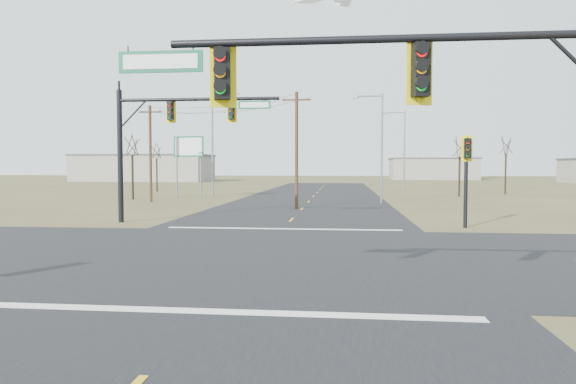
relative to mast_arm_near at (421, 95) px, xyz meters
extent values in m
plane|color=brown|center=(-4.54, 7.93, -4.64)|extent=(320.00, 320.00, 0.00)
cube|color=black|center=(-4.54, 7.93, -4.63)|extent=(160.00, 14.00, 0.02)
cube|color=black|center=(-4.54, 7.93, -4.62)|extent=(14.00, 160.00, 0.02)
cube|color=silver|center=(-4.54, 0.43, -4.61)|extent=(12.00, 0.40, 0.01)
cube|color=silver|center=(-4.54, 15.43, -4.61)|extent=(12.00, 0.40, 0.01)
cylinder|color=black|center=(-0.55, 0.00, 1.10)|extent=(9.06, 0.16, 0.16)
cube|color=#0C5432|center=(-5.33, 0.00, 0.75)|extent=(1.80, 0.05, 0.45)
cylinder|color=black|center=(-14.20, 17.79, -0.85)|extent=(0.30, 0.30, 7.57)
cylinder|color=black|center=(-9.60, 17.79, 2.33)|extent=(9.19, 0.19, 0.19)
cube|color=#0C5432|center=(-6.40, 17.79, 1.98)|extent=(1.80, 0.05, 0.45)
cylinder|color=black|center=(4.88, 17.08, -2.30)|extent=(0.20, 0.20, 4.67)
cylinder|color=#4B3020|center=(-4.96, 28.14, -0.23)|extent=(0.25, 0.25, 8.81)
cube|color=#4B3020|center=(-4.96, 28.14, 3.57)|extent=(2.16, 0.18, 0.12)
cylinder|color=#4B3020|center=(-18.69, 34.18, -0.29)|extent=(0.25, 0.25, 8.68)
cube|color=#4B3020|center=(-18.69, 34.18, 3.45)|extent=(2.13, 0.26, 0.12)
cylinder|color=gray|center=(-18.35, 40.51, -1.50)|extent=(0.17, 0.17, 6.28)
cylinder|color=gray|center=(-15.84, 40.51, -1.50)|extent=(0.17, 0.17, 6.28)
cube|color=#0C5432|center=(-17.10, 40.51, 0.60)|extent=(3.29, 0.76, 2.09)
cylinder|color=gray|center=(1.85, 34.40, 0.09)|extent=(0.19, 0.19, 9.46)
cylinder|color=gray|center=(0.72, 34.40, 4.62)|extent=(2.27, 0.11, 0.11)
cube|color=gray|center=(-0.42, 34.40, 4.52)|extent=(0.57, 0.43, 0.17)
cylinder|color=gray|center=(6.60, 58.32, 0.61)|extent=(0.21, 0.21, 10.49)
cylinder|color=gray|center=(5.34, 58.32, 5.65)|extent=(2.52, 0.13, 0.13)
cube|color=gray|center=(4.08, 58.32, 5.55)|extent=(0.59, 0.30, 0.19)
cylinder|color=gray|center=(-15.88, 45.40, 1.11)|extent=(0.23, 0.23, 11.50)
cylinder|color=gray|center=(-14.50, 45.40, 6.66)|extent=(2.76, 0.14, 0.14)
cube|color=gray|center=(-13.12, 45.40, 6.56)|extent=(0.64, 0.31, 0.21)
cylinder|color=black|center=(-21.79, 37.51, -2.47)|extent=(0.21, 0.21, 4.32)
cylinder|color=black|center=(-24.97, 52.65, -2.50)|extent=(0.20, 0.20, 4.27)
cylinder|color=black|center=(10.86, 45.55, -2.51)|extent=(0.22, 0.22, 4.24)
cylinder|color=black|center=(17.29, 51.17, -2.28)|extent=(0.21, 0.21, 4.71)
cube|color=gray|center=(-44.54, 97.93, -1.89)|extent=(28.00, 14.00, 5.50)
cube|color=gray|center=(20.46, 117.93, -2.14)|extent=(20.00, 12.00, 5.00)
camera|label=1|loc=(-1.56, -10.45, -1.42)|focal=32.00mm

